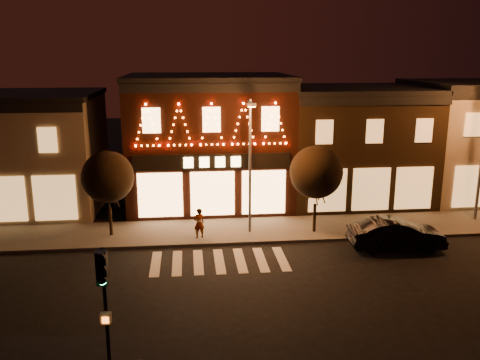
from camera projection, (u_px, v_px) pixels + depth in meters
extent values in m
plane|color=black|center=(226.00, 301.00, 20.49)|extent=(120.00, 120.00, 0.00)
cube|color=#47423D|center=(251.00, 230.00, 28.39)|extent=(44.00, 4.00, 0.15)
cube|color=#80735B|center=(0.00, 154.00, 31.85)|extent=(12.00, 8.00, 7.00)
cube|color=black|center=(209.00, 143.00, 33.03)|extent=(10.00, 8.00, 8.00)
cube|color=black|center=(208.00, 77.00, 32.02)|extent=(10.20, 8.20, 0.30)
cube|color=black|center=(211.00, 88.00, 28.21)|extent=(10.00, 0.25, 0.50)
cube|color=black|center=(212.00, 162.00, 29.17)|extent=(9.00, 0.15, 0.90)
cube|color=#FFD87F|center=(212.00, 162.00, 29.07)|extent=(3.40, 0.08, 0.60)
cube|color=#322111|center=(351.00, 146.00, 34.07)|extent=(9.00, 8.00, 7.20)
cube|color=black|center=(355.00, 89.00, 33.16)|extent=(9.20, 8.20, 0.30)
cube|color=black|center=(377.00, 101.00, 29.35)|extent=(9.00, 0.25, 0.50)
cube|color=#80735B|center=(480.00, 141.00, 34.94)|extent=(9.00, 8.00, 7.50)
cylinder|color=black|center=(106.00, 318.00, 14.62)|extent=(0.11, 0.11, 4.28)
cube|color=black|center=(102.00, 268.00, 14.03)|extent=(0.32, 0.30, 0.98)
cylinder|color=#19FF72|center=(102.00, 281.00, 13.97)|extent=(0.21, 0.07, 0.20)
cube|color=beige|center=(106.00, 318.00, 14.42)|extent=(0.31, 0.23, 0.32)
cylinder|color=#59595E|center=(250.00, 167.00, 27.10)|extent=(0.14, 0.14, 7.18)
cylinder|color=#59595E|center=(251.00, 102.00, 25.55)|extent=(0.21, 1.44, 0.09)
cube|color=#59595E|center=(252.00, 105.00, 24.87)|extent=(0.47, 0.29, 0.16)
cube|color=orange|center=(252.00, 107.00, 24.89)|extent=(0.35, 0.21, 0.04)
cylinder|color=black|center=(111.00, 221.00, 27.29)|extent=(0.17, 0.17, 1.49)
sphere|color=black|center=(108.00, 177.00, 26.69)|extent=(2.73, 2.73, 2.73)
cylinder|color=black|center=(314.00, 218.00, 27.81)|extent=(0.17, 0.17, 1.55)
sphere|color=black|center=(316.00, 172.00, 27.19)|extent=(2.84, 2.84, 2.84)
imported|color=black|center=(396.00, 234.00, 25.70)|extent=(4.80, 1.83, 1.56)
imported|color=gray|center=(199.00, 223.00, 26.85)|extent=(0.68, 0.55, 1.60)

